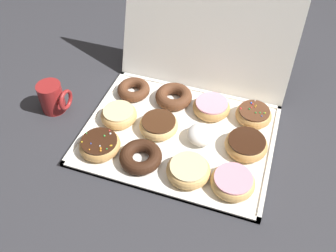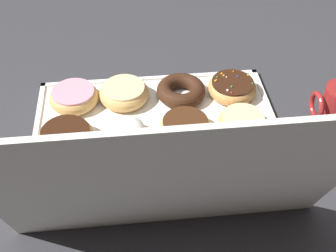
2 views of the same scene
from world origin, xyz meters
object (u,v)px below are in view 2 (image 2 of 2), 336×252
sprinkle_donut_0 (232,88)px  chocolate_frosted_donut_7 (66,137)px  chocolate_cake_ring_donut_8 (258,166)px  coffee_mug (336,105)px  chocolate_frosted_donut_5 (185,128)px  chocolate_cake_ring_donut_1 (181,91)px  glazed_ring_donut_4 (243,123)px  donut_box (158,137)px  sprinkle_donut_11 (62,183)px  glazed_ring_donut_2 (124,93)px  pink_frosted_donut_3 (74,97)px  powdered_filled_donut_6 (126,129)px  pink_frosted_donut_10 (129,174)px  chocolate_cake_ring_donut_9 (193,173)px

sprinkle_donut_0 → chocolate_frosted_donut_7: size_ratio=0.97×
chocolate_cake_ring_donut_8 → coffee_mug: (-0.22, -0.14, 0.02)m
chocolate_frosted_donut_5 → chocolate_cake_ring_donut_1: bearing=-93.0°
sprinkle_donut_0 → glazed_ring_donut_4: (0.00, 0.13, 0.00)m
chocolate_frosted_donut_7 → donut_box: bearing=-178.3°
coffee_mug → chocolate_cake_ring_donut_1: bearing=-18.8°
chocolate_frosted_donut_5 → chocolate_frosted_donut_7: size_ratio=0.96×
glazed_ring_donut_4 → sprinkle_donut_11: 0.42m
glazed_ring_donut_2 → sprinkle_donut_11: size_ratio=1.09×
pink_frosted_donut_3 → donut_box: bearing=145.3°
powdered_filled_donut_6 → chocolate_cake_ring_donut_8: bearing=153.6°
donut_box → pink_frosted_donut_3: pink_frosted_donut_3 is taller
chocolate_cake_ring_donut_1 → chocolate_cake_ring_donut_8: (-0.13, 0.26, -0.00)m
powdered_filled_donut_6 → coffee_mug: bearing=-178.9°
glazed_ring_donut_2 → powdered_filled_donut_6: (-0.00, 0.13, 0.00)m
chocolate_frosted_donut_7 → pink_frosted_donut_3: bearing=-94.1°
pink_frosted_donut_10 → chocolate_cake_ring_donut_1: bearing=-118.3°
donut_box → sprinkle_donut_11: 0.24m
pink_frosted_donut_3 → chocolate_cake_ring_donut_9: size_ratio=0.99×
sprinkle_donut_0 → chocolate_frosted_donut_5: size_ratio=1.01×
glazed_ring_donut_4 → chocolate_cake_ring_donut_9: glazed_ring_donut_4 is taller
chocolate_frosted_donut_5 → coffee_mug: (-0.35, -0.02, 0.02)m
chocolate_cake_ring_donut_1 → chocolate_frosted_donut_7: chocolate_frosted_donut_7 is taller
sprinkle_donut_0 → chocolate_cake_ring_donut_8: (-0.00, 0.26, -0.00)m
powdered_filled_donut_6 → sprinkle_donut_0: bearing=-155.0°
chocolate_cake_ring_donut_1 → glazed_ring_donut_4: glazed_ring_donut_4 is taller
chocolate_cake_ring_donut_1 → pink_frosted_donut_10: 0.29m
coffee_mug → pink_frosted_donut_10: bearing=16.2°
donut_box → chocolate_frosted_donut_5: 0.07m
donut_box → powdered_filled_donut_6: 0.08m
chocolate_cake_ring_donut_9 → chocolate_cake_ring_donut_8: bearing=-176.9°
glazed_ring_donut_4 → chocolate_frosted_donut_7: size_ratio=0.92×
chocolate_cake_ring_donut_1 → glazed_ring_donut_2: (0.14, -0.00, 0.00)m
pink_frosted_donut_10 → coffee_mug: (-0.48, -0.14, 0.02)m
chocolate_frosted_donut_7 → chocolate_cake_ring_donut_8: size_ratio=1.13×
glazed_ring_donut_2 → coffee_mug: coffee_mug is taller
glazed_ring_donut_2 → chocolate_cake_ring_donut_8: size_ratio=1.11×
powdered_filled_donut_6 → coffee_mug: (-0.48, -0.01, 0.02)m
chocolate_cake_ring_donut_9 → chocolate_frosted_donut_5: bearing=-91.3°
chocolate_frosted_donut_5 → pink_frosted_donut_10: 0.18m
donut_box → chocolate_frosted_donut_7: (0.20, 0.01, 0.03)m
pink_frosted_donut_3 → coffee_mug: 0.62m
chocolate_cake_ring_donut_9 → coffee_mug: coffee_mug is taller
powdered_filled_donut_6 → coffee_mug: 0.48m
sprinkle_donut_11 → coffee_mug: bearing=-166.4°
chocolate_frosted_donut_7 → chocolate_cake_ring_donut_8: chocolate_frosted_donut_7 is taller
glazed_ring_donut_4 → powdered_filled_donut_6: powdered_filled_donut_6 is taller
glazed_ring_donut_4 → powdered_filled_donut_6: bearing=-0.8°
powdered_filled_donut_6 → pink_frosted_donut_10: (-0.00, 0.13, -0.00)m
glazed_ring_donut_2 → pink_frosted_donut_3: 0.12m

